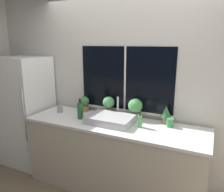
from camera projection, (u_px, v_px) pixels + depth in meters
wall_back at (126, 85)px, 3.01m from camera, size 8.00×0.09×2.70m
wall_left at (43, 70)px, 4.60m from camera, size 0.06×7.00×2.70m
counter at (114, 156)px, 2.87m from camera, size 2.31×0.69×0.93m
refrigerator at (26, 111)px, 3.46m from camera, size 0.71×0.66×1.71m
sink at (110, 119)px, 2.77m from camera, size 0.57×0.46×0.29m
potted_plant_far_left at (85, 103)px, 3.21m from camera, size 0.14×0.14×0.22m
potted_plant_center_left at (109, 104)px, 3.04m from camera, size 0.16×0.16×0.26m
potted_plant_center_right at (135, 107)px, 2.87m from camera, size 0.19×0.19×0.28m
potted_plant_far_right at (166, 114)px, 2.71m from camera, size 0.13×0.13×0.23m
soap_bottle at (140, 121)px, 2.60m from camera, size 0.05×0.05×0.19m
bottle_tall at (80, 110)px, 2.89m from camera, size 0.08×0.08×0.28m
mug_green at (170, 123)px, 2.62m from camera, size 0.08×0.08×0.10m
mug_grey at (60, 109)px, 3.17m from camera, size 0.07×0.07×0.10m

